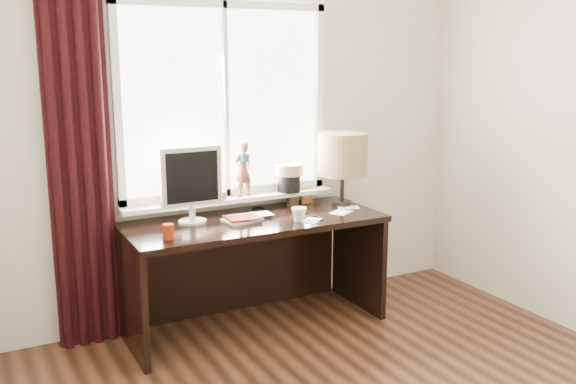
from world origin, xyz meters
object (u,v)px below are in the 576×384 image
mug (299,214)px  red_cup (168,232)px  laptop (249,217)px  table_lamp (343,155)px  monitor (191,180)px  desk (249,251)px

mug → red_cup: (-0.87, 0.01, -0.01)m
laptop → table_lamp: 0.83m
laptop → mug: mug is taller
mug → red_cup: size_ratio=1.12×
red_cup → monitor: (0.25, 0.29, 0.23)m
laptop → mug: 0.34m
laptop → red_cup: (-0.61, -0.21, 0.03)m
mug → table_lamp: bearing=27.9°
desk → table_lamp: 0.94m
laptop → table_lamp: bearing=4.8°
laptop → monitor: 0.45m
mug → monitor: (-0.62, 0.30, 0.23)m
table_lamp → red_cup: bearing=-169.5°
red_cup → table_lamp: 1.42m
mug → red_cup: mug is taller
red_cup → monitor: monitor is taller
mug → monitor: monitor is taller
mug → red_cup: bearing=179.4°
monitor → desk: bearing=-1.9°
desk → table_lamp: size_ratio=3.27×
red_cup → table_lamp: bearing=10.5°
red_cup → table_lamp: size_ratio=0.17×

